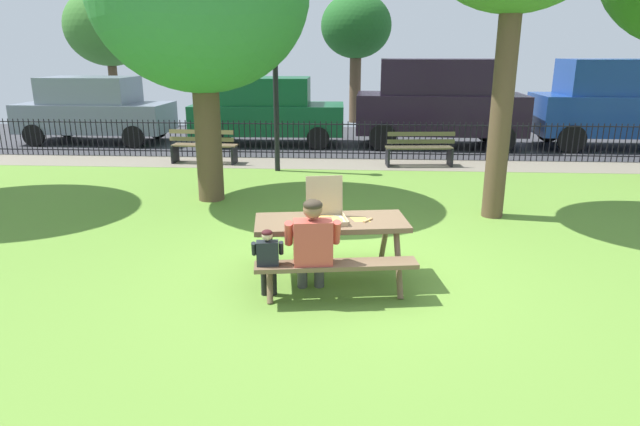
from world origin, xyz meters
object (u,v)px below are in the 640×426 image
park_bench_center (419,149)px  parked_car_center (440,101)px  parked_car_left (267,110)px  far_tree_left (108,28)px  child_at_table (268,258)px  parked_car_far_left (94,109)px  pizza_box_open (326,212)px  adult_at_table (312,244)px  pizza_slice_on_table (362,219)px  far_tree_midleft (356,28)px  parked_car_right (623,102)px  picnic_table_foreground (331,234)px  park_bench_left (204,147)px  lamp_post_walkway (275,64)px

park_bench_center → parked_car_center: 3.18m
parked_car_left → far_tree_left: 9.06m
child_at_table → park_bench_center: 7.98m
parked_car_far_left → pizza_box_open: bearing=-52.8°
parked_car_center → child_at_table: bearing=-107.6°
adult_at_table → parked_car_center: (2.84, 10.42, 0.65)m
pizza_slice_on_table → parked_car_center: (2.30, 9.85, 0.53)m
parked_car_center → far_tree_midleft: bearing=114.7°
parked_car_far_left → far_tree_midleft: (7.76, 5.31, 2.48)m
parked_car_right → adult_at_table: bearing=-127.2°
parked_car_right → pizza_box_open: bearing=-128.2°
picnic_table_foreground → pizza_slice_on_table: 0.41m
adult_at_table → park_bench_left: adult_at_table is taller
picnic_table_foreground → park_bench_center: (1.81, 6.96, -0.18)m
picnic_table_foreground → pizza_box_open: pizza_box_open is taller
far_tree_left → far_tree_midleft: size_ratio=1.05×
pizza_slice_on_table → picnic_table_foreground: bearing=-173.9°
lamp_post_walkway → parked_car_far_left: bearing=148.7°
lamp_post_walkway → far_tree_midleft: bearing=79.0°
park_bench_center → pizza_box_open: bearing=-105.0°
child_at_table → park_bench_center: bearing=71.9°
child_at_table → parked_car_right: size_ratio=0.18×
picnic_table_foreground → parked_car_right: 12.57m
parked_car_center → parked_car_right: (5.07, 0.00, 0.00)m
adult_at_table → parked_car_right: 13.10m
adult_at_table → lamp_post_walkway: (-1.35, 6.76, 1.75)m
picnic_table_foreground → parked_car_left: bearing=103.3°
lamp_post_walkway → parked_car_left: (-0.80, 3.66, -1.40)m
lamp_post_walkway → pizza_slice_on_table: bearing=-73.0°
parked_car_far_left → adult_at_table: bearing=-54.7°
park_bench_left → far_tree_midleft: bearing=66.0°
park_bench_center → parked_car_left: (-4.14, 2.93, 0.59)m
adult_at_table → lamp_post_walkway: lamp_post_walkway is taller
picnic_table_foreground → pizza_slice_on_table: pizza_slice_on_table is taller
child_at_table → parked_car_left: size_ratio=0.19×
park_bench_center → parked_car_far_left: (-9.36, 2.93, 0.59)m
far_tree_left → far_tree_midleft: 9.44m
park_bench_left → park_bench_center: 5.27m
park_bench_center → far_tree_midleft: far_tree_midleft is taller
child_at_table → far_tree_left: far_tree_left is taller
pizza_slice_on_table → park_bench_left: (-3.82, 6.92, -0.36)m
parked_car_left → pizza_slice_on_table: bearing=-74.7°
park_bench_left → parked_car_left: (1.13, 2.93, 0.59)m
picnic_table_foreground → parked_car_center: 10.26m
parked_car_left → parked_car_center: 5.00m
far_tree_midleft → pizza_slice_on_table: bearing=-89.4°
lamp_post_walkway → parked_car_center: lamp_post_walkway is taller
picnic_table_foreground → adult_at_table: adult_at_table is taller
parked_car_far_left → parked_car_center: 10.22m
lamp_post_walkway → parked_car_right: (9.27, 3.66, -1.10)m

